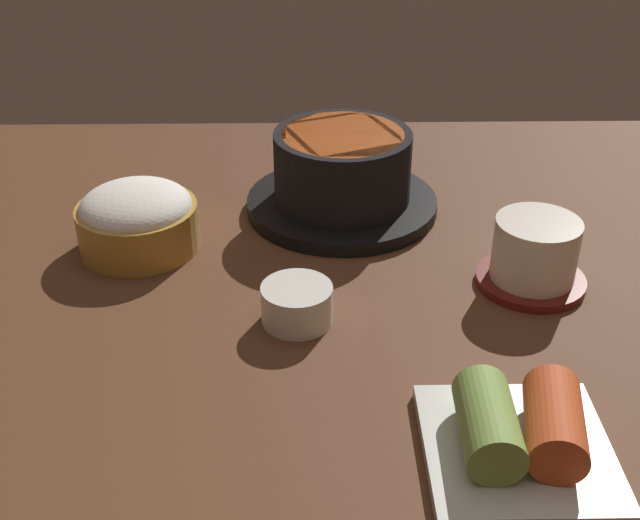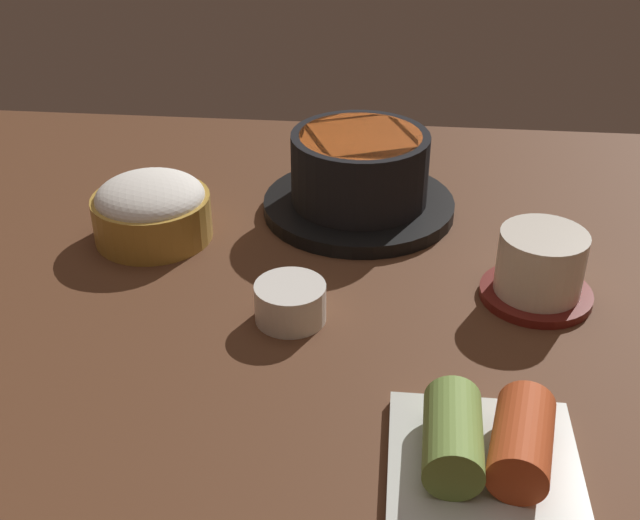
% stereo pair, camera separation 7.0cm
% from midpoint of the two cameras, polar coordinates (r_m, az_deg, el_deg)
% --- Properties ---
extents(dining_table, '(1.00, 0.76, 0.02)m').
position_cam_midpoint_polar(dining_table, '(0.74, -4.29, -1.94)').
color(dining_table, '#56331E').
rests_on(dining_table, ground).
extents(stone_pot, '(0.20, 0.20, 0.09)m').
position_cam_midpoint_polar(stone_pot, '(0.83, -0.84, 5.96)').
color(stone_pot, black).
rests_on(stone_pot, dining_table).
extents(rice_bowl, '(0.12, 0.12, 0.06)m').
position_cam_midpoint_polar(rice_bowl, '(0.79, -15.32, 2.82)').
color(rice_bowl, '#B78C38').
rests_on(rice_bowl, dining_table).
extents(tea_cup_with_saucer, '(0.10, 0.10, 0.06)m').
position_cam_midpoint_polar(tea_cup_with_saucer, '(0.72, 12.32, 0.31)').
color(tea_cup_with_saucer, maroon).
rests_on(tea_cup_with_saucer, dining_table).
extents(banchan_cup_center, '(0.06, 0.06, 0.03)m').
position_cam_midpoint_polar(banchan_cup_center, '(0.67, -4.52, -3.14)').
color(banchan_cup_center, white).
rests_on(banchan_cup_center, dining_table).
extents(kimchi_plate, '(0.12, 0.12, 0.05)m').
position_cam_midpoint_polar(kimchi_plate, '(0.55, 10.39, -12.22)').
color(kimchi_plate, silver).
rests_on(kimchi_plate, dining_table).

